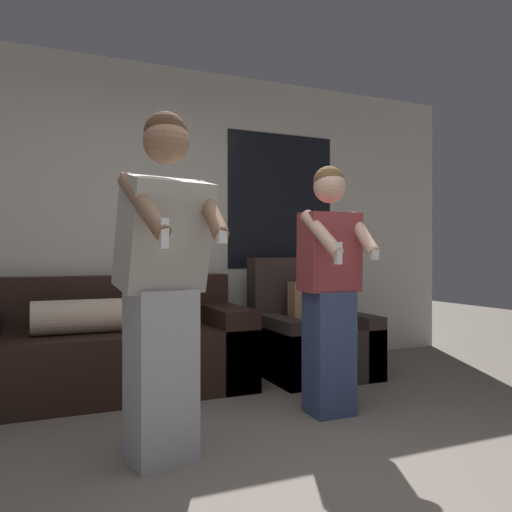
{
  "coord_description": "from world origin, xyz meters",
  "views": [
    {
      "loc": [
        -1.0,
        -1.74,
        1.03
      ],
      "look_at": [
        0.13,
        0.88,
        1.02
      ],
      "focal_mm": 35.0,
      "sensor_mm": 36.0,
      "label": 1
    }
  ],
  "objects": [
    {
      "name": "ground_plane",
      "position": [
        0.0,
        0.0,
        0.0
      ],
      "size": [
        14.0,
        14.0,
        0.0
      ],
      "primitive_type": "plane",
      "color": "slate"
    },
    {
      "name": "wall_back",
      "position": [
        0.02,
        2.65,
        1.35
      ],
      "size": [
        6.07,
        0.07,
        2.7
      ],
      "color": "beige",
      "rests_on": "ground_plane"
    },
    {
      "name": "couch",
      "position": [
        -0.52,
        2.14,
        0.32
      ],
      "size": [
        2.04,
        0.94,
        0.86
      ],
      "color": "black",
      "rests_on": "ground_plane"
    },
    {
      "name": "armchair",
      "position": [
        1.13,
        2.02,
        0.32
      ],
      "size": [
        0.88,
        0.86,
        1.0
      ],
      "color": "#332823",
      "rests_on": "ground_plane"
    },
    {
      "name": "person_left",
      "position": [
        -0.45,
        0.7,
        0.89
      ],
      "size": [
        0.49,
        0.57,
        1.73
      ],
      "color": "#B2B2B7",
      "rests_on": "ground_plane"
    },
    {
      "name": "person_right",
      "position": [
        0.71,
        1.02,
        0.82
      ],
      "size": [
        0.43,
        0.45,
        1.6
      ],
      "color": "#384770",
      "rests_on": "ground_plane"
    }
  ]
}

